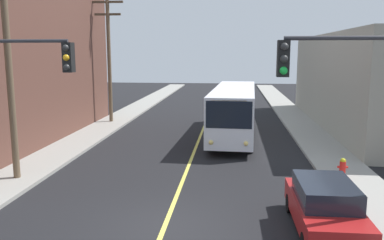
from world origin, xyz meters
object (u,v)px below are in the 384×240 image
at_px(city_bus, 234,109).
at_px(utility_pole_mid, 109,53).
at_px(parked_car_red, 325,206).
at_px(traffic_signal_left_corner, 15,86).
at_px(utility_pole_near, 7,38).
at_px(fire_hydrant, 343,167).
at_px(traffic_signal_right_corner, 355,95).

height_order(city_bus, utility_pole_mid, utility_pole_mid).
distance_m(parked_car_red, traffic_signal_left_corner, 10.97).
relative_size(city_bus, traffic_signal_left_corner, 2.04).
height_order(utility_pole_near, traffic_signal_left_corner, utility_pole_near).
bearing_deg(city_bus, fire_hydrant, -62.20).
relative_size(traffic_signal_right_corner, fire_hydrant, 7.14).
height_order(parked_car_red, traffic_signal_right_corner, traffic_signal_right_corner).
xyz_separation_m(city_bus, traffic_signal_left_corner, (-7.61, -12.87, 2.49)).
relative_size(traffic_signal_left_corner, fire_hydrant, 7.14).
height_order(parked_car_red, utility_pole_near, utility_pole_near).
relative_size(parked_car_red, utility_pole_near, 0.41).
height_order(utility_pole_mid, traffic_signal_right_corner, utility_pole_mid).
bearing_deg(utility_pole_near, fire_hydrant, 5.98).
xyz_separation_m(parked_car_red, utility_pole_mid, (-12.28, 18.09, 4.62)).
relative_size(city_bus, fire_hydrant, 14.58).
bearing_deg(traffic_signal_left_corner, traffic_signal_right_corner, -9.58).
bearing_deg(city_bus, parked_car_red, -79.03).
xyz_separation_m(parked_car_red, utility_pole_near, (-12.04, 3.80, 5.20)).
xyz_separation_m(utility_pole_near, utility_pole_mid, (-0.24, 14.29, -0.58)).
bearing_deg(fire_hydrant, utility_pole_near, -174.02).
xyz_separation_m(city_bus, utility_pole_near, (-9.31, -10.28, 4.23)).
relative_size(utility_pole_near, traffic_signal_left_corner, 1.79).
xyz_separation_m(city_bus, parked_car_red, (2.73, -14.09, -0.98)).
relative_size(city_bus, parked_car_red, 2.78).
distance_m(parked_car_red, traffic_signal_right_corner, 3.55).
relative_size(parked_car_red, traffic_signal_left_corner, 0.73).
bearing_deg(utility_pole_mid, city_bus, -22.75).
relative_size(utility_pole_near, utility_pole_mid, 1.12).
xyz_separation_m(traffic_signal_left_corner, fire_hydrant, (12.26, 4.05, -3.72)).
bearing_deg(utility_pole_near, traffic_signal_right_corner, -19.44).
height_order(city_bus, fire_hydrant, city_bus).
xyz_separation_m(utility_pole_near, traffic_signal_right_corner, (12.52, -4.42, -1.74)).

